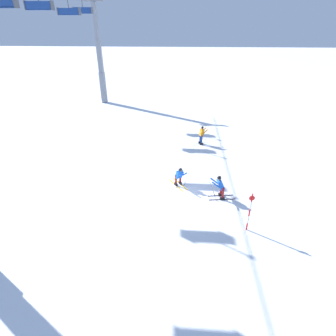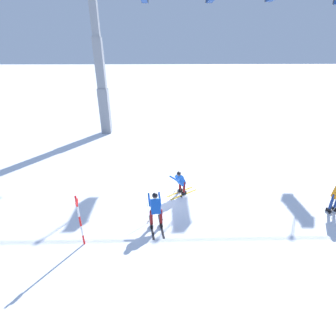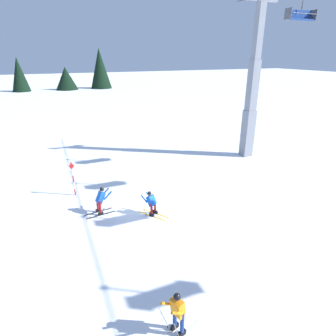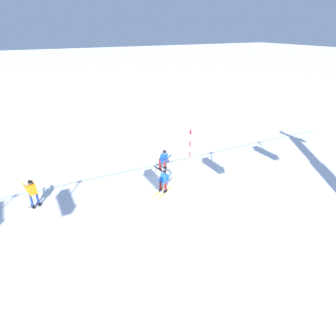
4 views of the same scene
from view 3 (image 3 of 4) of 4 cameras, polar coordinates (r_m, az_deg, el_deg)
The scene contains 8 objects.
ground_plane at distance 17.09m, azimuth -4.09°, elevation -7.35°, with size 260.00×260.00×0.00m, color white.
skier_carving_main at distance 15.77m, azimuth -3.36°, elevation -6.80°, with size 1.71×1.35×1.49m.
lift_tower_near at distance 24.91m, azimuth 16.42°, elevation 13.73°, with size 0.84×2.79×12.46m.
chairlift_seat_nearest at distance 22.00m, azimuth 24.98°, elevation 26.11°, with size 0.61×2.15×2.05m.
trail_marker_pole at distance 18.58m, azimuth -18.51°, elevation -1.86°, with size 0.07×0.28×2.25m.
skier_distant_uphill at distance 16.24m, azimuth -13.34°, elevation -5.96°, with size 0.83×1.69×1.69m.
skier_distant_downhill at distance 9.84m, azimuth 1.91°, elevation -26.69°, with size 0.95×1.71×1.70m.
tree_line_ridge at distance 77.00m, azimuth -23.11°, elevation 16.87°, with size 6.77×33.02×9.71m.
Camera 3 is at (14.14, -4.73, 8.35)m, focal length 30.38 mm.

